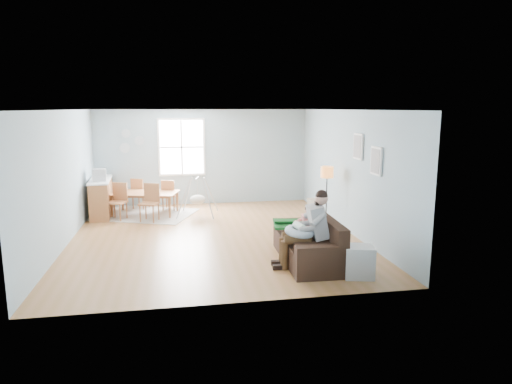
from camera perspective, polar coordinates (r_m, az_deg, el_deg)
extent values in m
cube|color=#9E6A38|center=(9.99, -5.22, -5.73)|extent=(8.40, 9.40, 0.08)
cube|color=white|center=(9.60, -5.53, 11.98)|extent=(8.40, 9.40, 0.60)
cube|color=#8CA7B8|center=(14.31, -6.91, 4.83)|extent=(8.40, 0.08, 3.90)
cube|color=#8CA7B8|center=(5.15, -1.04, -5.17)|extent=(8.40, 0.08, 3.90)
cube|color=#8CA7B8|center=(10.24, -29.25, 1.33)|extent=(0.08, 9.40, 3.90)
cube|color=#8CA7B8|center=(10.85, 17.13, 2.65)|extent=(0.08, 9.40, 3.90)
cube|color=white|center=(13.08, -9.28, 5.56)|extent=(1.32, 0.06, 1.62)
cube|color=white|center=(13.05, -9.28, 5.55)|extent=(1.20, 0.02, 1.50)
cube|color=white|center=(13.04, -9.28, 5.55)|extent=(1.20, 0.03, 0.04)
cube|color=white|center=(13.04, -9.28, 5.55)|extent=(0.04, 0.03, 1.50)
cube|color=white|center=(8.94, 14.81, 3.77)|extent=(0.04, 0.44, 0.54)
cube|color=slate|center=(8.93, 14.67, 3.77)|extent=(0.01, 0.36, 0.46)
cube|color=white|center=(9.74, 12.66, 5.57)|extent=(0.04, 0.44, 0.54)
cube|color=slate|center=(9.73, 12.52, 5.58)|extent=(0.01, 0.36, 0.46)
cylinder|color=#93A4B0|center=(13.12, -15.95, 7.06)|extent=(0.24, 0.02, 0.24)
cylinder|color=#93A4B0|center=(13.10, -14.37, 6.26)|extent=(0.26, 0.02, 0.26)
cylinder|color=#93A4B0|center=(13.15, -16.08, 5.31)|extent=(0.28, 0.02, 0.28)
cube|color=black|center=(8.38, 6.41, -7.22)|extent=(0.92, 2.05, 0.41)
cube|color=black|center=(8.36, 8.71, -4.40)|extent=(0.25, 2.03, 0.41)
cube|color=black|center=(7.45, 8.26, -7.26)|extent=(0.87, 0.22, 0.15)
cube|color=black|center=(9.16, 4.98, -3.84)|extent=(0.87, 0.22, 0.15)
cube|color=#13541F|center=(8.91, 5.22, -3.97)|extent=(1.04, 0.91, 0.04)
cube|color=#B9A58D|center=(8.80, 7.31, -2.66)|extent=(0.16, 0.51, 0.50)
cube|color=#9A9A9D|center=(7.96, 7.69, -3.68)|extent=(0.39, 0.47, 0.60)
sphere|color=tan|center=(7.89, 8.19, -0.81)|extent=(0.22, 0.22, 0.22)
sphere|color=black|center=(7.88, 8.20, -0.49)|extent=(0.21, 0.21, 0.21)
cylinder|color=#3B2715|center=(7.86, 5.21, -5.96)|extent=(0.48, 0.20, 0.16)
cylinder|color=#3B2715|center=(8.07, 4.93, -5.51)|extent=(0.48, 0.20, 0.16)
cylinder|color=#3B2715|center=(7.91, 3.58, -7.89)|extent=(0.13, 0.13, 0.50)
cylinder|color=#3B2715|center=(8.12, 3.34, -7.40)|extent=(0.13, 0.13, 0.50)
cube|color=black|center=(7.96, 2.97, -9.35)|extent=(0.25, 0.12, 0.08)
cube|color=black|center=(8.17, 2.76, -8.83)|extent=(0.25, 0.12, 0.08)
torus|color=silver|center=(7.93, 5.45, -4.97)|extent=(0.60, 0.58, 0.21)
cylinder|color=silver|center=(7.91, 5.46, -4.34)|extent=(0.18, 0.32, 0.13)
sphere|color=tan|center=(8.06, 5.07, -3.90)|extent=(0.11, 0.11, 0.11)
cube|color=white|center=(8.43, 6.44, -3.82)|extent=(0.24, 0.27, 0.33)
sphere|color=tan|center=(8.38, 6.66, -2.30)|extent=(0.16, 0.16, 0.16)
sphere|color=black|center=(8.38, 6.66, -2.12)|extent=(0.15, 0.15, 0.15)
cylinder|color=#E6386B|center=(8.38, 4.98, -4.91)|extent=(0.28, 0.12, 0.08)
cylinder|color=#E6386B|center=(8.50, 4.89, -4.68)|extent=(0.28, 0.12, 0.08)
cylinder|color=#E6386B|center=(8.41, 4.09, -5.96)|extent=(0.07, 0.07, 0.28)
cylinder|color=#E6386B|center=(8.53, 4.01, -5.72)|extent=(0.07, 0.07, 0.28)
cylinder|color=black|center=(10.83, 8.70, -4.23)|extent=(0.25, 0.25, 0.03)
cylinder|color=black|center=(10.69, 8.79, -1.07)|extent=(0.03, 0.03, 1.24)
cylinder|color=orange|center=(10.58, 8.89, 2.47)|extent=(0.28, 0.28, 0.25)
cube|color=silver|center=(7.74, 12.73, -8.48)|extent=(0.55, 0.51, 0.52)
cube|color=black|center=(7.70, 11.18, -8.50)|extent=(0.11, 0.35, 0.42)
cube|color=#A09B92|center=(12.25, -13.66, -2.72)|extent=(2.87, 2.55, 0.01)
imported|color=#925C30|center=(12.19, -13.72, -1.41)|extent=(1.84, 1.32, 0.59)
cube|color=#9F6537|center=(11.77, -17.00, -1.25)|extent=(0.54, 0.54, 0.04)
cube|color=#9F6537|center=(11.88, -16.63, 0.08)|extent=(0.38, 0.19, 0.45)
cylinder|color=#9F6537|center=(11.76, -18.05, -2.42)|extent=(0.04, 0.04, 0.44)
cylinder|color=#9F6537|center=(11.59, -16.62, -2.52)|extent=(0.04, 0.04, 0.44)
cylinder|color=#9F6537|center=(12.04, -17.25, -2.09)|extent=(0.04, 0.04, 0.44)
cylinder|color=#9F6537|center=(11.88, -15.85, -2.18)|extent=(0.04, 0.04, 0.44)
cube|color=#9F6537|center=(11.39, -13.21, -1.43)|extent=(0.53, 0.53, 0.04)
cube|color=#9F6537|center=(11.51, -12.90, -0.03)|extent=(0.39, 0.17, 0.46)
cylinder|color=#9F6537|center=(11.35, -14.28, -2.66)|extent=(0.04, 0.04, 0.45)
cylinder|color=#9F6537|center=(11.22, -12.72, -2.75)|extent=(0.04, 0.04, 0.45)
cylinder|color=#9F6537|center=(11.65, -13.60, -2.30)|extent=(0.04, 0.04, 0.45)
cylinder|color=#9F6537|center=(11.52, -12.07, -2.38)|extent=(0.04, 0.04, 0.45)
cube|color=#9F6537|center=(12.93, -14.21, -0.20)|extent=(0.52, 0.52, 0.04)
cube|color=#9F6537|center=(12.75, -14.66, 0.67)|extent=(0.35, 0.20, 0.42)
cylinder|color=#9F6537|center=(13.03, -13.23, -1.01)|extent=(0.04, 0.04, 0.41)
cylinder|color=#9F6537|center=(13.18, -14.41, -0.93)|extent=(0.04, 0.04, 0.41)
cylinder|color=#9F6537|center=(12.76, -13.92, -1.28)|extent=(0.04, 0.04, 0.41)
cylinder|color=#9F6537|center=(12.92, -15.12, -1.19)|extent=(0.04, 0.04, 0.41)
cube|color=#9F6537|center=(12.59, -10.70, -0.39)|extent=(0.47, 0.47, 0.04)
cube|color=#9F6537|center=(12.39, -10.98, 0.49)|extent=(0.36, 0.14, 0.42)
cylinder|color=#9F6537|center=(12.73, -9.80, -1.17)|extent=(0.04, 0.04, 0.41)
cylinder|color=#9F6537|center=(12.82, -11.11, -1.13)|extent=(0.04, 0.04, 0.41)
cylinder|color=#9F6537|center=(12.44, -10.21, -1.46)|extent=(0.04, 0.04, 0.41)
cylinder|color=#9F6537|center=(12.54, -11.55, -1.41)|extent=(0.04, 0.04, 0.41)
cube|color=#925C30|center=(12.43, -18.77, -0.66)|extent=(0.56, 1.68, 0.92)
cube|color=silver|center=(12.35, -18.90, 1.47)|extent=(0.60, 1.72, 0.04)
cube|color=#B4B5B9|center=(12.00, -18.99, 2.04)|extent=(0.35, 0.34, 0.30)
cube|color=black|center=(12.01, -19.71, 2.00)|extent=(0.05, 0.25, 0.21)
cylinder|color=#B4B5B9|center=(11.71, -7.37, 1.71)|extent=(0.15, 0.55, 0.04)
ellipsoid|color=beige|center=(11.81, -7.31, -0.94)|extent=(0.40, 0.40, 0.24)
cylinder|color=#B4B5B9|center=(11.76, -7.34, 0.38)|extent=(0.01, 0.01, 0.44)
cylinder|color=#B4B5B9|center=(11.55, -9.07, -0.86)|extent=(0.40, 0.29, 0.97)
cylinder|color=#B4B5B9|center=(11.45, -6.03, -0.88)|extent=(0.27, 0.41, 0.97)
cylinder|color=#B4B5B9|center=(12.14, -8.54, -0.28)|extent=(0.27, 0.41, 0.97)
cylinder|color=#B4B5B9|center=(12.05, -5.64, -0.30)|extent=(0.40, 0.29, 0.97)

